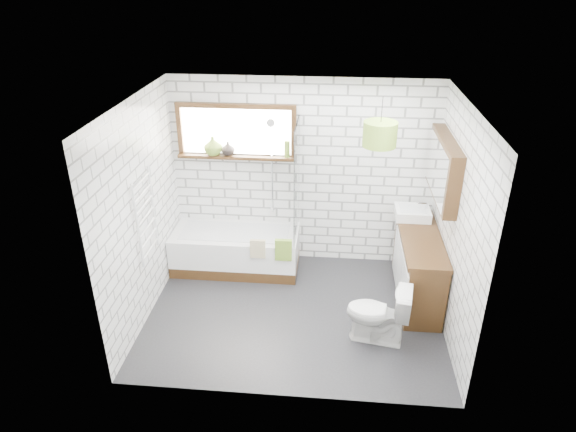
# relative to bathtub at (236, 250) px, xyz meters

# --- Properties ---
(floor) EXTENTS (3.40, 2.60, 0.01)m
(floor) POSITION_rel_bathtub_xyz_m (0.86, -0.93, -0.27)
(floor) COLOR black
(floor) RESTS_ON ground
(ceiling) EXTENTS (3.40, 2.60, 0.01)m
(ceiling) POSITION_rel_bathtub_xyz_m (0.86, -0.93, 2.24)
(ceiling) COLOR white
(ceiling) RESTS_ON ground
(wall_back) EXTENTS (3.40, 0.01, 2.50)m
(wall_back) POSITION_rel_bathtub_xyz_m (0.86, 0.37, 0.98)
(wall_back) COLOR white
(wall_back) RESTS_ON ground
(wall_front) EXTENTS (3.40, 0.01, 2.50)m
(wall_front) POSITION_rel_bathtub_xyz_m (0.86, -2.24, 0.98)
(wall_front) COLOR white
(wall_front) RESTS_ON ground
(wall_left) EXTENTS (0.01, 2.60, 2.50)m
(wall_left) POSITION_rel_bathtub_xyz_m (-0.84, -0.93, 0.98)
(wall_left) COLOR white
(wall_left) RESTS_ON ground
(wall_right) EXTENTS (0.01, 2.60, 2.50)m
(wall_right) POSITION_rel_bathtub_xyz_m (2.57, -0.93, 0.98)
(wall_right) COLOR white
(wall_right) RESTS_ON ground
(window) EXTENTS (1.52, 0.16, 0.68)m
(window) POSITION_rel_bathtub_xyz_m (0.01, 0.33, 1.53)
(window) COLOR black
(window) RESTS_ON wall_back
(towel_radiator) EXTENTS (0.06, 0.52, 1.00)m
(towel_radiator) POSITION_rel_bathtub_xyz_m (-0.80, -0.93, 0.93)
(towel_radiator) COLOR white
(towel_radiator) RESTS_ON wall_left
(mirror_cabinet) EXTENTS (0.16, 1.20, 0.70)m
(mirror_cabinet) POSITION_rel_bathtub_xyz_m (2.48, -0.33, 1.38)
(mirror_cabinet) COLOR black
(mirror_cabinet) RESTS_ON wall_right
(shower_riser) EXTENTS (0.02, 0.02, 1.30)m
(shower_riser) POSITION_rel_bathtub_xyz_m (0.46, 0.33, 1.08)
(shower_riser) COLOR silver
(shower_riser) RESTS_ON wall_back
(bathtub) EXTENTS (1.66, 0.73, 0.54)m
(bathtub) POSITION_rel_bathtub_xyz_m (0.00, 0.00, 0.00)
(bathtub) COLOR white
(bathtub) RESTS_ON floor
(shower_screen) EXTENTS (0.02, 0.72, 1.50)m
(shower_screen) POSITION_rel_bathtub_xyz_m (0.81, 0.00, 1.02)
(shower_screen) COLOR white
(shower_screen) RESTS_ON bathtub
(towel_green) EXTENTS (0.21, 0.06, 0.29)m
(towel_green) POSITION_rel_bathtub_xyz_m (0.68, -0.37, 0.25)
(towel_green) COLOR olive
(towel_green) RESTS_ON bathtub
(towel_beige) EXTENTS (0.19, 0.05, 0.25)m
(towel_beige) POSITION_rel_bathtub_xyz_m (0.36, -0.37, 0.25)
(towel_beige) COLOR #C1B186
(towel_beige) RESTS_ON bathtub
(vanity) EXTENTS (0.47, 1.45, 0.83)m
(vanity) POSITION_rel_bathtub_xyz_m (2.33, -0.44, 0.15)
(vanity) COLOR black
(vanity) RESTS_ON floor
(basin) EXTENTS (0.43, 0.38, 0.13)m
(basin) POSITION_rel_bathtub_xyz_m (2.27, 0.06, 0.63)
(basin) COLOR white
(basin) RESTS_ON vanity
(tap) EXTENTS (0.04, 0.04, 0.15)m
(tap) POSITION_rel_bathtub_xyz_m (2.43, 0.06, 0.69)
(tap) COLOR silver
(tap) RESTS_ON vanity
(toilet) EXTENTS (0.49, 0.73, 0.69)m
(toilet) POSITION_rel_bathtub_xyz_m (1.79, -1.32, 0.07)
(toilet) COLOR white
(toilet) RESTS_ON floor
(vase_olive) EXTENTS (0.27, 0.27, 0.24)m
(vase_olive) POSITION_rel_bathtub_xyz_m (-0.29, 0.30, 1.33)
(vase_olive) COLOR olive
(vase_olive) RESTS_ON window
(vase_dark) EXTENTS (0.21, 0.21, 0.18)m
(vase_dark) POSITION_rel_bathtub_xyz_m (-0.10, 0.30, 1.30)
(vase_dark) COLOR black
(vase_dark) RESTS_ON window
(bottle) EXTENTS (0.07, 0.07, 0.21)m
(bottle) POSITION_rel_bathtub_xyz_m (0.66, 0.30, 1.32)
(bottle) COLOR olive
(bottle) RESTS_ON window
(pendant) EXTENTS (0.36, 0.36, 0.27)m
(pendant) POSITION_rel_bathtub_xyz_m (1.73, -0.56, 1.83)
(pendant) COLOR olive
(pendant) RESTS_ON ceiling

